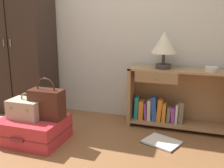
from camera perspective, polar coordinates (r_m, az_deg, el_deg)
The scene contains 10 objects.
back_wall at distance 3.27m, azimuth 0.78°, elevation 15.49°, with size 6.40×0.10×2.60m, color beige.
wardrobe at distance 3.59m, azimuth -19.84°, elevation 8.85°, with size 0.85×0.47×1.89m.
bookshelf at distance 3.03m, azimuth 13.88°, elevation -3.32°, with size 1.17×0.33×0.69m.
table_lamp at distance 2.90m, azimuth 11.50°, elevation 8.65°, with size 0.28×0.28×0.41m.
bowl at distance 2.88m, azimuth 21.18°, elevation 3.08°, with size 0.13×0.13×0.05m, color silver.
suitcase_large at distance 2.79m, azimuth -17.02°, elevation -9.57°, with size 0.64×0.53×0.25m.
train_case at distance 2.74m, azimuth -18.49°, elevation -5.16°, with size 0.34×0.24×0.26m.
handbag at distance 2.65m, azimuth -14.28°, elevation -4.22°, with size 0.34×0.17×0.42m.
bottle at distance 3.05m, azimuth -23.12°, elevation -8.64°, with size 0.07×0.07×0.20m.
open_book_on_floor at distance 2.71m, azimuth 11.01°, elevation -12.55°, with size 0.43×0.39×0.02m.
Camera 1 is at (1.00, -1.61, 1.20)m, focal length 41.19 mm.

